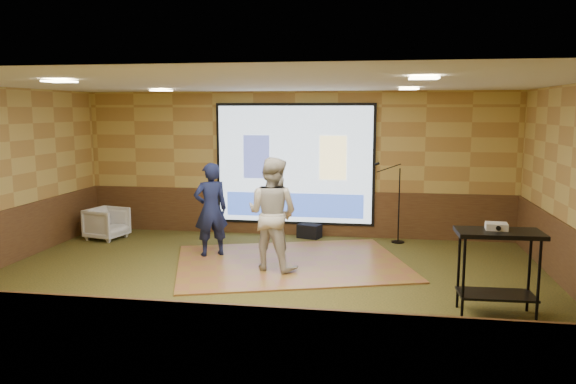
% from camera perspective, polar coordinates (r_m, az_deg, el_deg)
% --- Properties ---
extents(ground, '(9.00, 9.00, 0.00)m').
position_cam_1_polar(ground, '(8.61, -2.82, -9.39)').
color(ground, '#293317').
rests_on(ground, ground).
extents(room_shell, '(9.04, 7.04, 3.02)m').
position_cam_1_polar(room_shell, '(8.22, -2.92, 4.66)').
color(room_shell, tan).
rests_on(room_shell, ground).
extents(wainscot_back, '(9.00, 0.04, 0.95)m').
position_cam_1_polar(wainscot_back, '(11.82, 0.68, -2.11)').
color(wainscot_back, '#462817').
rests_on(wainscot_back, ground).
extents(wainscot_front, '(9.00, 0.04, 0.95)m').
position_cam_1_polar(wainscot_front, '(5.31, -11.02, -15.67)').
color(wainscot_front, '#462817').
rests_on(wainscot_front, ground).
extents(projector_screen, '(3.32, 0.06, 2.52)m').
position_cam_1_polar(projector_screen, '(11.64, 0.66, 2.70)').
color(projector_screen, black).
rests_on(projector_screen, room_shell).
extents(downlight_nw, '(0.32, 0.32, 0.02)m').
position_cam_1_polar(downlight_nw, '(10.58, -12.76, 10.04)').
color(downlight_nw, beige).
rests_on(downlight_nw, room_shell).
extents(downlight_ne, '(0.32, 0.32, 0.02)m').
position_cam_1_polar(downlight_ne, '(9.83, 12.19, 10.20)').
color(downlight_ne, beige).
rests_on(downlight_ne, room_shell).
extents(downlight_sw, '(0.32, 0.32, 0.02)m').
position_cam_1_polar(downlight_sw, '(7.61, -22.20, 10.37)').
color(downlight_sw, beige).
rests_on(downlight_sw, room_shell).
extents(downlight_se, '(0.32, 0.32, 0.02)m').
position_cam_1_polar(downlight_se, '(6.54, 13.64, 11.18)').
color(downlight_se, beige).
rests_on(downlight_se, room_shell).
extents(dance_floor, '(4.53, 3.94, 0.03)m').
position_cam_1_polar(dance_floor, '(9.73, 0.27, -7.20)').
color(dance_floor, brown).
rests_on(dance_floor, ground).
extents(player_left, '(0.73, 0.66, 1.67)m').
position_cam_1_polar(player_left, '(10.09, -7.84, -1.76)').
color(player_left, '#151B41').
rests_on(player_left, dance_floor).
extents(player_right, '(1.07, 0.95, 1.84)m').
position_cam_1_polar(player_right, '(9.12, -1.60, -2.22)').
color(player_right, beige).
rests_on(player_right, dance_floor).
extents(av_table, '(1.05, 0.55, 1.11)m').
position_cam_1_polar(av_table, '(7.63, 20.57, -5.95)').
color(av_table, black).
rests_on(av_table, ground).
extents(projector, '(0.28, 0.24, 0.09)m').
position_cam_1_polar(projector, '(7.62, 20.42, -3.29)').
color(projector, silver).
rests_on(projector, av_table).
extents(mic_stand, '(0.63, 0.26, 1.61)m').
position_cam_1_polar(mic_stand, '(11.34, 10.88, -2.61)').
color(mic_stand, black).
rests_on(mic_stand, ground).
extents(banquet_chair, '(0.85, 0.84, 0.65)m').
position_cam_1_polar(banquet_chair, '(12.05, -17.92, -3.05)').
color(banquet_chair, gray).
rests_on(banquet_chair, ground).
extents(duffel_bag, '(0.52, 0.43, 0.28)m').
position_cam_1_polar(duffel_bag, '(11.62, 2.19, -3.98)').
color(duffel_bag, black).
rests_on(duffel_bag, ground).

